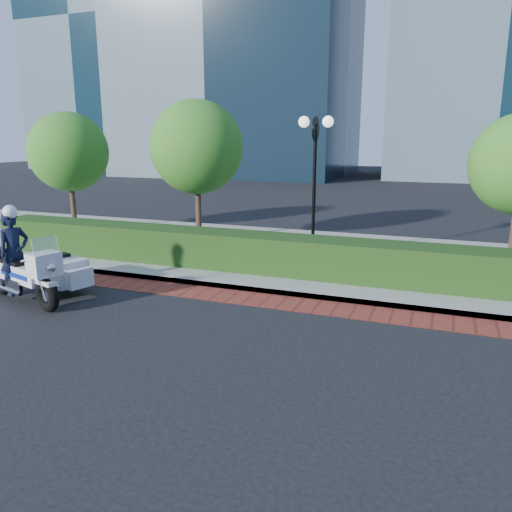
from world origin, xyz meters
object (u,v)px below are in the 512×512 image
(tree_a, at_px, (69,152))
(police_motorcycle, at_px, (35,266))
(lamppost, at_px, (315,166))
(tree_b, at_px, (197,147))

(tree_a, distance_m, police_motorcycle, 8.53)
(lamppost, height_order, tree_b, tree_b)
(lamppost, xyz_separation_m, police_motorcycle, (-5.37, -5.43, -2.18))
(tree_a, bearing_deg, lamppost, -7.41)
(lamppost, xyz_separation_m, tree_b, (-4.50, 1.30, 0.48))
(lamppost, relative_size, tree_b, 0.86)
(tree_a, relative_size, police_motorcycle, 1.66)
(police_motorcycle, bearing_deg, tree_a, 140.79)
(lamppost, bearing_deg, tree_b, 163.89)
(lamppost, xyz_separation_m, tree_a, (-10.00, 1.30, 0.26))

